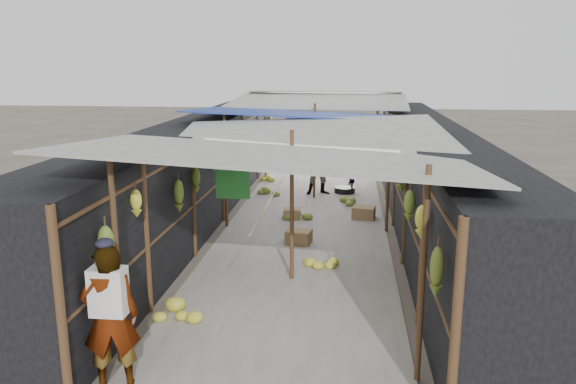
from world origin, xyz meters
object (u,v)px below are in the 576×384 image
at_px(black_basin, 345,190).
at_px(shopper_blue, 322,164).
at_px(crate_near, 299,237).
at_px(vendor_elderly, 110,317).
at_px(vendor_seated, 351,177).

relative_size(black_basin, shopper_blue, 0.33).
bearing_deg(black_basin, shopper_blue, -159.04).
bearing_deg(crate_near, shopper_blue, 97.45).
bearing_deg(black_basin, vendor_elderly, -104.00).
relative_size(crate_near, vendor_seated, 0.49).
xyz_separation_m(vendor_elderly, shopper_blue, (1.88, 9.93, 0.03)).
bearing_deg(vendor_elderly, vendor_seated, -124.42).
relative_size(vendor_elderly, vendor_seated, 1.72).
relative_size(crate_near, vendor_elderly, 0.29).
height_order(crate_near, shopper_blue, shopper_blue).
relative_size(vendor_elderly, shopper_blue, 0.97).
bearing_deg(vendor_elderly, crate_near, -126.28).
xyz_separation_m(black_basin, vendor_elderly, (-2.54, -10.18, 0.78)).
bearing_deg(vendor_elderly, shopper_blue, -120.13).
distance_m(crate_near, shopper_blue, 4.56).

